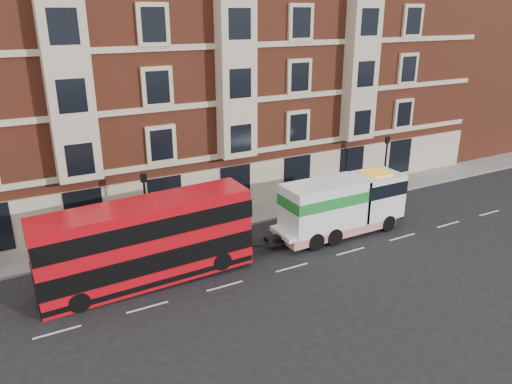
{
  "coord_description": "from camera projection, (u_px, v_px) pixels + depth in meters",
  "views": [
    {
      "loc": [
        -13.14,
        -20.03,
        13.1
      ],
      "look_at": [
        -0.03,
        4.0,
        3.07
      ],
      "focal_mm": 35.0,
      "sensor_mm": 36.0,
      "label": 1
    }
  ],
  "objects": [
    {
      "name": "ground",
      "position": [
        292.0,
        268.0,
        26.93
      ],
      "size": [
        120.0,
        120.0,
        0.0
      ],
      "primitive_type": "plane",
      "color": "black",
      "rests_on": "ground"
    },
    {
      "name": "sidewalk",
      "position": [
        231.0,
        218.0,
        33.08
      ],
      "size": [
        90.0,
        3.0,
        0.15
      ],
      "primitive_type": "cube",
      "color": "slate",
      "rests_on": "ground"
    },
    {
      "name": "victorian_terrace",
      "position": [
        190.0,
        54.0,
        36.05
      ],
      "size": [
        45.0,
        12.0,
        20.4
      ],
      "color": "brown",
      "rests_on": "ground"
    },
    {
      "name": "filler_east",
      "position": [
        490.0,
        49.0,
        49.61
      ],
      "size": [
        18.0,
        10.0,
        19.0
      ],
      "color": "brown",
      "rests_on": "ground"
    },
    {
      "name": "lamp_post_west",
      "position": [
        146.0,
        204.0,
        28.42
      ],
      "size": [
        0.35,
        0.15,
        4.35
      ],
      "color": "black",
      "rests_on": "sidewalk"
    },
    {
      "name": "lamp_post_east",
      "position": [
        386.0,
        161.0,
        36.51
      ],
      "size": [
        0.35,
        0.15,
        4.35
      ],
      "color": "black",
      "rests_on": "sidewalk"
    },
    {
      "name": "double_decker_bus",
      "position": [
        146.0,
        241.0,
        24.75
      ],
      "size": [
        10.66,
        2.45,
        4.32
      ],
      "color": "red",
      "rests_on": "ground"
    },
    {
      "name": "tow_truck",
      "position": [
        340.0,
        206.0,
        30.31
      ],
      "size": [
        8.54,
        2.52,
        3.56
      ],
      "color": "white",
      "rests_on": "ground"
    }
  ]
}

